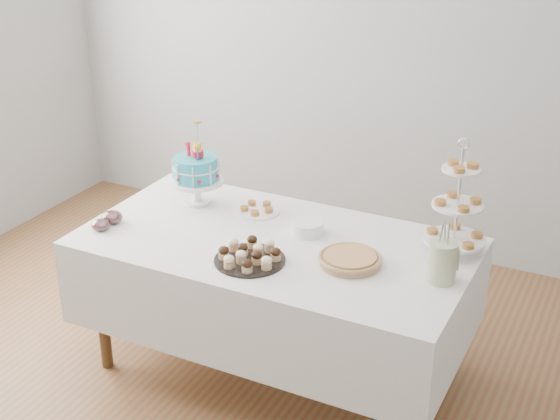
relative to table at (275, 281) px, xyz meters
The scene contains 12 objects.
floor 0.62m from the table, 90.00° to the right, with size 5.00×5.00×0.00m, color brown.
walls 0.86m from the table, 90.00° to the right, with size 5.04×4.04×2.70m.
table is the anchor object (origin of this frame).
birthday_cake 0.71m from the table, 159.83° to the left, with size 0.30×0.30×0.46m.
cupcake_tray 0.36m from the table, 91.53° to the right, with size 0.34×0.34×0.08m.
pie 0.50m from the table, ahead, with size 0.30×0.30×0.05m.
tiered_stand 0.98m from the table, 19.28° to the left, with size 0.29×0.29×0.57m.
plate_stack 0.32m from the table, 54.16° to the left, with size 0.17×0.17×0.06m.
pastry_plate 0.43m from the table, 132.17° to the left, with size 0.24×0.24×0.04m.
jam_bowl_a 0.92m from the table, 161.16° to the right, with size 0.09×0.09×0.06m.
jam_bowl_b 0.90m from the table, 167.06° to the right, with size 0.11×0.11×0.06m.
utensil_pitcher 0.90m from the table, ahead, with size 0.14×0.13×0.29m.
Camera 1 is at (1.56, -2.74, 2.50)m, focal length 50.00 mm.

